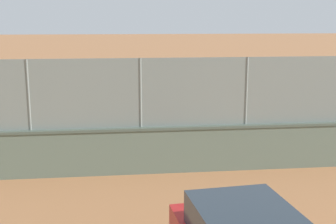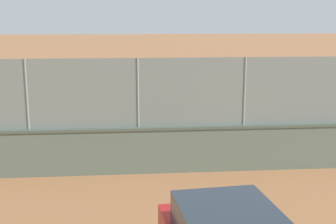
% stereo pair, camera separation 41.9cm
% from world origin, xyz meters
% --- Properties ---
extents(ground_plane, '(260.00, 260.00, 0.00)m').
position_xyz_m(ground_plane, '(0.00, 0.00, 0.00)').
color(ground_plane, '#A36B42').
extents(perimeter_wall, '(22.15, 0.79, 1.38)m').
position_xyz_m(perimeter_wall, '(0.38, 9.96, 0.70)').
color(perimeter_wall, slate).
rests_on(perimeter_wall, ground_plane).
extents(fence_panel_on_wall, '(21.77, 0.44, 1.99)m').
position_xyz_m(fence_panel_on_wall, '(0.38, 9.96, 2.38)').
color(fence_panel_on_wall, gray).
rests_on(fence_panel_on_wall, perimeter_wall).
extents(player_at_service_line, '(0.76, 1.18, 1.65)m').
position_xyz_m(player_at_service_line, '(5.60, 4.51, 0.98)').
color(player_at_service_line, '#591919').
rests_on(player_at_service_line, ground_plane).
extents(player_baseline_waiting, '(1.29, 0.79, 1.70)m').
position_xyz_m(player_baseline_waiting, '(5.16, 7.33, 1.01)').
color(player_baseline_waiting, '#B2B2B2').
rests_on(player_baseline_waiting, ground_plane).
extents(sports_ball, '(0.21, 0.21, 0.21)m').
position_xyz_m(sports_ball, '(6.17, 5.24, 0.11)').
color(sports_ball, yellow).
rests_on(sports_ball, ground_plane).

